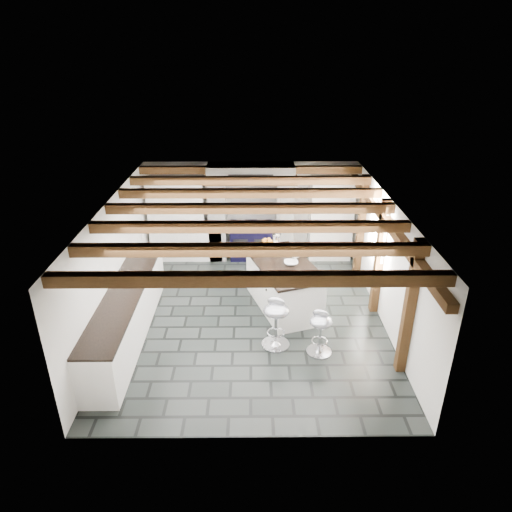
{
  "coord_description": "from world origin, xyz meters",
  "views": [
    {
      "loc": [
        0.04,
        -7.51,
        4.85
      ],
      "look_at": [
        0.1,
        0.4,
        1.1
      ],
      "focal_mm": 32.0,
      "sensor_mm": 36.0,
      "label": 1
    }
  ],
  "objects_px": {
    "range_cooker": "(251,239)",
    "kitchen_island": "(283,284)",
    "bar_stool_far": "(276,318)",
    "bar_stool_near": "(321,328)"
  },
  "relations": [
    {
      "from": "kitchen_island",
      "to": "bar_stool_near",
      "type": "height_order",
      "value": "kitchen_island"
    },
    {
      "from": "bar_stool_far",
      "to": "bar_stool_near",
      "type": "bearing_deg",
      "value": 4.39
    },
    {
      "from": "range_cooker",
      "to": "bar_stool_near",
      "type": "relative_size",
      "value": 1.25
    },
    {
      "from": "kitchen_island",
      "to": "bar_stool_near",
      "type": "relative_size",
      "value": 2.71
    },
    {
      "from": "bar_stool_near",
      "to": "kitchen_island",
      "type": "bearing_deg",
      "value": 130.33
    },
    {
      "from": "kitchen_island",
      "to": "bar_stool_near",
      "type": "bearing_deg",
      "value": -89.26
    },
    {
      "from": "bar_stool_near",
      "to": "bar_stool_far",
      "type": "distance_m",
      "value": 0.77
    },
    {
      "from": "range_cooker",
      "to": "bar_stool_far",
      "type": "relative_size",
      "value": 1.1
    },
    {
      "from": "range_cooker",
      "to": "kitchen_island",
      "type": "distance_m",
      "value": 2.39
    },
    {
      "from": "range_cooker",
      "to": "bar_stool_far",
      "type": "distance_m",
      "value": 3.64
    }
  ]
}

